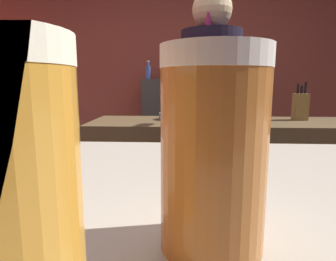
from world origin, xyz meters
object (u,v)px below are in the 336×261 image
(chefs_knife, at_px, (243,122))
(bottle_soy, at_px, (148,72))
(knife_block, at_px, (300,106))
(bottle_hot_sauce, at_px, (178,70))
(bartender, at_px, (209,118))
(mixing_bowl, at_px, (172,116))
(mini_fridge, at_px, (6,136))
(pint_glass_near, at_px, (218,151))

(chefs_knife, distance_m, bottle_soy, 1.51)
(knife_block, height_order, bottle_hot_sauce, bottle_hot_sauce)
(bartender, distance_m, bottle_soy, 1.73)
(mixing_bowl, bearing_deg, chefs_knife, -13.58)
(mixing_bowl, height_order, bottle_soy, bottle_soy)
(mixing_bowl, relative_size, bottle_hot_sauce, 0.78)
(chefs_knife, height_order, bottle_soy, bottle_soy)
(knife_block, bearing_deg, bottle_soy, 140.60)
(bartender, bearing_deg, mini_fridge, 73.10)
(bartender, relative_size, knife_block, 5.92)
(bartender, distance_m, knife_block, 0.92)
(knife_block, height_order, chefs_knife, knife_block)
(bottle_hot_sauce, bearing_deg, bottle_soy, -176.98)
(mini_fridge, height_order, bartender, bartender)
(mini_fridge, distance_m, chefs_knife, 2.69)
(mini_fridge, relative_size, knife_block, 4.09)
(mini_fridge, bearing_deg, bottle_soy, 5.65)
(mini_fridge, distance_m, pint_glass_near, 3.59)
(bottle_hot_sauce, xyz_separation_m, bottle_soy, (-0.34, -0.02, -0.02))
(pint_glass_near, bearing_deg, bottle_hot_sauce, 91.37)
(bottle_soy, bearing_deg, bartender, -71.19)
(chefs_knife, xyz_separation_m, pint_glass_near, (-0.41, -1.86, 0.23))
(knife_block, distance_m, pint_glass_near, 2.19)
(mixing_bowl, distance_m, chefs_knife, 0.54)
(chefs_knife, distance_m, pint_glass_near, 1.92)
(mixing_bowl, bearing_deg, bartender, -65.71)
(bartender, relative_size, mixing_bowl, 8.72)
(mixing_bowl, distance_m, bottle_soy, 1.18)
(bottle_hot_sauce, distance_m, bottle_soy, 0.34)
(bottle_hot_sauce, bearing_deg, mini_fridge, -174.81)
(bartender, distance_m, bottle_hot_sauce, 1.67)
(chefs_knife, bearing_deg, mixing_bowl, 170.24)
(knife_block, distance_m, bottle_hot_sauce, 1.46)
(bartender, distance_m, pint_glass_near, 1.47)
(knife_block, xyz_separation_m, mixing_bowl, (-0.98, -0.02, -0.08))
(pint_glass_near, relative_size, bottle_hot_sauce, 0.59)
(bottle_hot_sauce, bearing_deg, chefs_knife, -68.24)
(mini_fridge, xyz_separation_m, bottle_hot_sauce, (1.97, 0.18, 0.74))
(chefs_knife, distance_m, bottle_hot_sauce, 1.38)
(knife_block, distance_m, chefs_knife, 0.49)
(chefs_knife, bearing_deg, bottle_soy, 128.44)
(knife_block, height_order, pint_glass_near, pint_glass_near)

